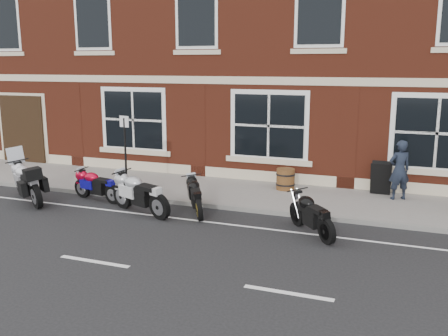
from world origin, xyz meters
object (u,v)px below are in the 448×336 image
Objects in this scene: moto_sport_red at (97,184)px; a_board_sign at (381,178)px; moto_touring_silver at (28,180)px; barrel_planter at (285,179)px; parking_sign at (125,149)px; moto_naked_black at (312,213)px; moto_sport_black at (197,195)px; pedestrian_left at (399,170)px; moto_sport_silver at (140,192)px.

moto_sport_red is 8.38m from a_board_sign.
moto_touring_silver reaches higher than barrel_planter.
parking_sign reaches higher than moto_touring_silver.
barrel_planter is at bearing 72.74° from moto_naked_black.
barrel_planter is (4.95, 2.75, -0.03)m from moto_sport_red.
parking_sign is at bearing -26.53° from moto_touring_silver.
parking_sign reaches higher than moto_sport_black.
pedestrian_left is 1.77× the size of a_board_sign.
a_board_sign is at bearing -54.67° from moto_sport_red.
moto_touring_silver is 8.22m from moto_naked_black.
moto_naked_black is at bearing -107.37° from a_board_sign.
moto_sport_black is at bearing 129.16° from moto_naked_black.
a_board_sign is at bearing -35.04° from moto_sport_silver.
pedestrian_left is at bearing 26.31° from parking_sign.
moto_sport_silver is at bearing -97.63° from moto_sport_red.
moto_sport_black is (3.25, -0.13, 0.02)m from moto_sport_red.
moto_touring_silver reaches higher than moto_naked_black.
parking_sign is at bearing 134.10° from moto_sport_black.
barrel_planter is at bearing 36.80° from parking_sign.
moto_sport_red is at bearing -32.04° from moto_touring_silver.
pedestrian_left is 0.74× the size of parking_sign.
moto_sport_silver is 7.07m from a_board_sign.
moto_touring_silver is 1.96m from moto_sport_red.
moto_touring_silver reaches higher than moto_sport_black.
a_board_sign is (5.89, 3.91, 0.03)m from moto_sport_silver.
moto_touring_silver is at bearing -152.15° from barrel_planter.
moto_touring_silver is 0.87× the size of parking_sign.
moto_touring_silver is 10.33m from a_board_sign.
barrel_planter is (-2.78, -0.48, -0.16)m from a_board_sign.
pedestrian_left reaches higher than moto_sport_red.
moto_sport_red is at bearing -9.41° from pedestrian_left.
barrel_planter is 0.28× the size of parking_sign.
pedestrian_left reaches higher than a_board_sign.
parking_sign reaches higher than a_board_sign.
pedestrian_left is at bearing -40.56° from a_board_sign.
moto_touring_silver reaches higher than moto_sport_red.
moto_sport_silver reaches higher than barrel_planter.
parking_sign is at bearing -34.94° from moto_sport_red.
barrel_planter is 4.93m from parking_sign.
moto_naked_black is 1.63× the size of a_board_sign.
moto_sport_silver is 4.60m from moto_naked_black.
moto_touring_silver is 2.09× the size of a_board_sign.
moto_sport_black is 1.09× the size of moto_naked_black.
parking_sign reaches higher than pedestrian_left.
a_board_sign is at bearing 9.91° from barrel_planter.
moto_sport_black is at bearing -47.44° from moto_sport_silver.
moto_touring_silver reaches higher than moto_sport_silver.
a_board_sign is (9.51, 4.04, -0.02)m from moto_touring_silver.
moto_sport_black is at bearing -5.16° from parking_sign.
moto_sport_red is 6.48m from moto_naked_black.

